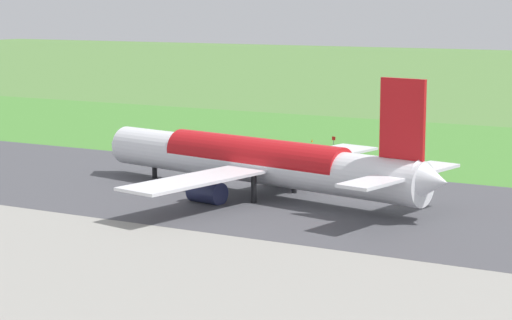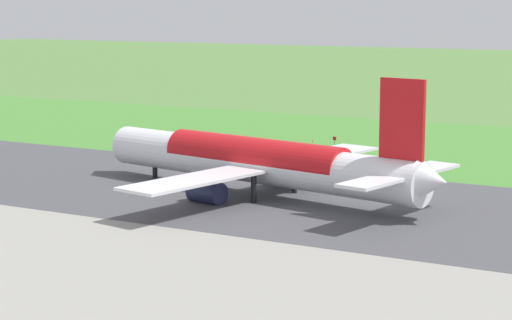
# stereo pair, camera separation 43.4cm
# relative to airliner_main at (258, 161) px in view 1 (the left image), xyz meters

# --- Properties ---
(ground_plane) EXTENTS (800.00, 800.00, 0.00)m
(ground_plane) POSITION_rel_airliner_main_xyz_m (10.16, -0.07, -4.35)
(ground_plane) COLOR #547F3D
(runway_asphalt) EXTENTS (600.00, 40.78, 0.06)m
(runway_asphalt) POSITION_rel_airliner_main_xyz_m (10.16, -0.07, -4.32)
(runway_asphalt) COLOR #47474C
(runway_asphalt) RESTS_ON ground
(grass_verge_foreground) EXTENTS (600.00, 80.00, 0.04)m
(grass_verge_foreground) POSITION_rel_airliner_main_xyz_m (10.16, -42.89, -4.33)
(grass_verge_foreground) COLOR #478534
(grass_verge_foreground) RESTS_ON ground
(airliner_main) EXTENTS (53.88, 44.35, 15.88)m
(airliner_main) POSITION_rel_airliner_main_xyz_m (0.00, 0.00, 0.00)
(airliner_main) COLOR white
(airliner_main) RESTS_ON ground
(no_stopping_sign) EXTENTS (0.60, 0.10, 2.40)m
(no_stopping_sign) POSITION_rel_airliner_main_xyz_m (7.26, -38.59, -2.92)
(no_stopping_sign) COLOR slate
(no_stopping_sign) RESTS_ON ground
(traffic_cone_orange) EXTENTS (0.40, 0.40, 0.55)m
(traffic_cone_orange) POSITION_rel_airliner_main_xyz_m (14.74, -45.93, -4.08)
(traffic_cone_orange) COLOR orange
(traffic_cone_orange) RESTS_ON ground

